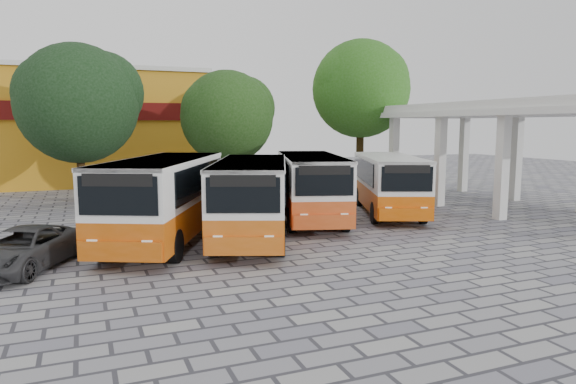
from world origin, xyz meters
name	(u,v)px	position (x,y,z in m)	size (l,w,h in m)	color
ground	(371,242)	(0.00, 0.00, 0.00)	(90.00, 90.00, 0.00)	slate
terminal_shelter	(513,112)	(10.50, 4.00, 4.91)	(6.80, 15.80, 5.40)	silver
shophouse_block	(61,127)	(-11.00, 25.99, 4.16)	(20.40, 10.40, 8.30)	#C28014
bus_far_left	(164,194)	(-7.00, 2.84, 1.78)	(5.99, 9.15, 3.07)	#BF4E08
bus_centre_left	(252,194)	(-3.86, 2.24, 1.71)	(5.30, 8.77, 2.96)	#C7580F
bus_centre_right	(311,183)	(-0.23, 4.87, 1.69)	(4.77, 8.63, 2.93)	#CF4D19
bus_far_right	(389,181)	(3.91, 4.96, 1.62)	(5.12, 8.33, 2.80)	#CF5103
tree_left	(79,100)	(-9.70, 14.96, 5.66)	(6.90, 6.57, 8.73)	#3A260F
tree_middle	(228,114)	(-1.34, 14.60, 4.94)	(5.90, 5.62, 7.57)	#443219
tree_right	(362,86)	(7.28, 13.51, 6.79)	(6.60, 6.28, 9.73)	#30210C
parked_car	(22,249)	(-11.49, 0.81, 0.62)	(2.06, 4.46, 1.24)	#2F2F31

